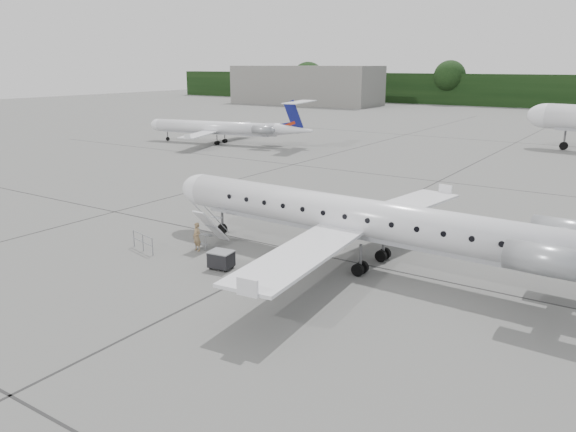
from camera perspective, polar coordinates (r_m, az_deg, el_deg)
The scene contains 8 objects.
ground at distance 25.07m, azimuth 5.01°, elevation -9.42°, with size 320.00×320.00×0.00m, color #62625F.
terminal_building at distance 153.23m, azimuth 1.78°, elevation 13.15°, with size 40.00×14.00×10.00m, color slate.
main_regional_jet at distance 29.59m, azimuth 7.03°, elevation 1.83°, with size 28.36×20.42×7.27m, color silver, non-canonical shape.
airstair at distance 33.37m, azimuth -7.78°, elevation -1.10°, with size 0.85×2.16×2.28m, color silver, non-canonical shape.
passenger at distance 32.61m, azimuth -9.24°, elevation -2.10°, with size 0.61×0.40×1.67m, color olive.
safety_railing at distance 33.29m, azimuth -14.52°, elevation -2.64°, with size 2.20×0.08×1.00m, color gray, non-canonical shape.
baggage_cart at distance 29.69m, azimuth -6.80°, elevation -4.40°, with size 1.18×0.96×1.02m, color black, non-canonical shape.
bg_regional_left at distance 76.97m, azimuth -7.43°, elevation 9.53°, with size 22.87×16.47×6.00m, color silver, non-canonical shape.
Camera 1 is at (10.75, -20.11, 10.41)m, focal length 35.00 mm.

